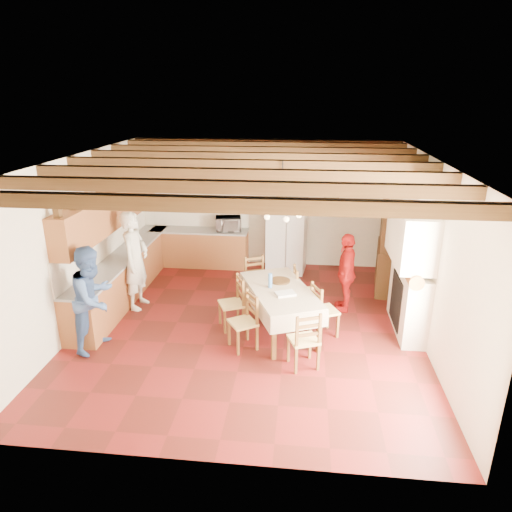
{
  "coord_description": "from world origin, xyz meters",
  "views": [
    {
      "loc": [
        0.92,
        -7.29,
        4.03
      ],
      "look_at": [
        0.1,
        0.3,
        1.25
      ],
      "focal_mm": 32.0,
      "sensor_mm": 36.0,
      "label": 1
    }
  ],
  "objects_px": {
    "chair_right_near": "(325,309)",
    "refrigerator": "(287,235)",
    "chair_left_near": "(243,321)",
    "person_woman_red": "(346,272)",
    "chair_right_far": "(304,291)",
    "person_man": "(135,260)",
    "chair_end_near": "(304,338)",
    "chair_end_far": "(257,281)",
    "hutch": "(391,240)",
    "person_woman_blue": "(94,298)",
    "microwave": "(228,224)",
    "dining_table": "(280,293)",
    "chair_left_far": "(231,303)"
  },
  "relations": [
    {
      "from": "hutch",
      "to": "person_man",
      "type": "relative_size",
      "value": 1.16
    },
    {
      "from": "chair_left_near",
      "to": "microwave",
      "type": "relative_size",
      "value": 1.62
    },
    {
      "from": "chair_right_near",
      "to": "chair_end_far",
      "type": "xyz_separation_m",
      "value": [
        -1.29,
        1.09,
        0.0
      ]
    },
    {
      "from": "hutch",
      "to": "chair_end_near",
      "type": "xyz_separation_m",
      "value": [
        -1.76,
        -3.12,
        -0.64
      ]
    },
    {
      "from": "hutch",
      "to": "dining_table",
      "type": "distance_m",
      "value": 3.03
    },
    {
      "from": "refrigerator",
      "to": "chair_right_near",
      "type": "relative_size",
      "value": 1.81
    },
    {
      "from": "chair_end_far",
      "to": "person_woman_blue",
      "type": "height_order",
      "value": "person_woman_blue"
    },
    {
      "from": "chair_end_far",
      "to": "person_woman_red",
      "type": "xyz_separation_m",
      "value": [
        1.72,
        -0.07,
        0.29
      ]
    },
    {
      "from": "chair_right_far",
      "to": "person_woman_blue",
      "type": "height_order",
      "value": "person_woman_blue"
    },
    {
      "from": "microwave",
      "to": "hutch",
      "type": "bearing_deg",
      "value": -26.32
    },
    {
      "from": "microwave",
      "to": "refrigerator",
      "type": "bearing_deg",
      "value": -15.77
    },
    {
      "from": "chair_left_far",
      "to": "chair_right_far",
      "type": "xyz_separation_m",
      "value": [
        1.29,
        0.64,
        0.0
      ]
    },
    {
      "from": "chair_right_far",
      "to": "chair_right_near",
      "type": "bearing_deg",
      "value": -163.38
    },
    {
      "from": "dining_table",
      "to": "person_woman_blue",
      "type": "distance_m",
      "value": 3.08
    },
    {
      "from": "chair_left_near",
      "to": "person_woman_red",
      "type": "height_order",
      "value": "person_woman_red"
    },
    {
      "from": "chair_left_far",
      "to": "person_man",
      "type": "bearing_deg",
      "value": -132.82
    },
    {
      "from": "chair_right_near",
      "to": "chair_end_near",
      "type": "xyz_separation_m",
      "value": [
        -0.35,
        -1.02,
        0.0
      ]
    },
    {
      "from": "person_man",
      "to": "microwave",
      "type": "relative_size",
      "value": 3.25
    },
    {
      "from": "chair_right_near",
      "to": "refrigerator",
      "type": "bearing_deg",
      "value": -10.53
    },
    {
      "from": "refrigerator",
      "to": "chair_right_near",
      "type": "distance_m",
      "value": 3.11
    },
    {
      "from": "chair_right_far",
      "to": "microwave",
      "type": "relative_size",
      "value": 1.62
    },
    {
      "from": "chair_left_near",
      "to": "person_woman_blue",
      "type": "bearing_deg",
      "value": -117.49
    },
    {
      "from": "chair_end_near",
      "to": "chair_left_far",
      "type": "bearing_deg",
      "value": -62.25
    },
    {
      "from": "hutch",
      "to": "chair_right_far",
      "type": "height_order",
      "value": "hutch"
    },
    {
      "from": "chair_left_far",
      "to": "person_man",
      "type": "xyz_separation_m",
      "value": [
        -1.95,
        0.65,
        0.48
      ]
    },
    {
      "from": "refrigerator",
      "to": "chair_end_near",
      "type": "bearing_deg",
      "value": -76.93
    },
    {
      "from": "person_man",
      "to": "person_woman_blue",
      "type": "distance_m",
      "value": 1.55
    },
    {
      "from": "refrigerator",
      "to": "person_woman_blue",
      "type": "relative_size",
      "value": 0.98
    },
    {
      "from": "person_woman_blue",
      "to": "chair_left_near",
      "type": "bearing_deg",
      "value": -71.77
    },
    {
      "from": "chair_end_near",
      "to": "microwave",
      "type": "height_order",
      "value": "microwave"
    },
    {
      "from": "chair_end_near",
      "to": "chair_end_far",
      "type": "xyz_separation_m",
      "value": [
        -0.94,
        2.11,
        0.0
      ]
    },
    {
      "from": "chair_left_near",
      "to": "chair_end_far",
      "type": "height_order",
      "value": "same"
    },
    {
      "from": "dining_table",
      "to": "person_woman_blue",
      "type": "relative_size",
      "value": 1.18
    },
    {
      "from": "microwave",
      "to": "chair_end_near",
      "type": "bearing_deg",
      "value": -76.84
    },
    {
      "from": "hutch",
      "to": "person_woman_red",
      "type": "xyz_separation_m",
      "value": [
        -0.99,
        -1.07,
        -0.34
      ]
    },
    {
      "from": "chair_end_near",
      "to": "person_man",
      "type": "distance_m",
      "value": 3.72
    },
    {
      "from": "chair_left_near",
      "to": "person_woman_blue",
      "type": "xyz_separation_m",
      "value": [
        -2.38,
        -0.23,
        0.4
      ]
    },
    {
      "from": "hutch",
      "to": "chair_left_far",
      "type": "xyz_separation_m",
      "value": [
        -3.05,
        -2.02,
        -0.64
      ]
    },
    {
      "from": "hutch",
      "to": "chair_left_near",
      "type": "height_order",
      "value": "hutch"
    },
    {
      "from": "microwave",
      "to": "chair_left_far",
      "type": "bearing_deg",
      "value": -90.66
    },
    {
      "from": "refrigerator",
      "to": "person_woman_blue",
      "type": "xyz_separation_m",
      "value": [
        -2.94,
        -3.79,
        0.02
      ]
    },
    {
      "from": "hutch",
      "to": "microwave",
      "type": "relative_size",
      "value": 3.76
    },
    {
      "from": "chair_right_far",
      "to": "person_man",
      "type": "height_order",
      "value": "person_man"
    },
    {
      "from": "chair_left_near",
      "to": "chair_left_far",
      "type": "xyz_separation_m",
      "value": [
        -0.3,
        0.67,
        0.0
      ]
    },
    {
      "from": "chair_end_far",
      "to": "microwave",
      "type": "distance_m",
      "value": 2.27
    },
    {
      "from": "chair_left_near",
      "to": "person_woman_red",
      "type": "xyz_separation_m",
      "value": [
        1.77,
        1.61,
        0.29
      ]
    },
    {
      "from": "chair_left_far",
      "to": "microwave",
      "type": "height_order",
      "value": "microwave"
    },
    {
      "from": "person_man",
      "to": "person_woman_red",
      "type": "xyz_separation_m",
      "value": [
        4.02,
        0.29,
        -0.19
      ]
    },
    {
      "from": "dining_table",
      "to": "chair_right_far",
      "type": "height_order",
      "value": "chair_right_far"
    },
    {
      "from": "refrigerator",
      "to": "microwave",
      "type": "xyz_separation_m",
      "value": [
        -1.39,
        0.12,
        0.2
      ]
    }
  ]
}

